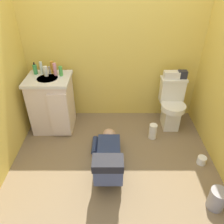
# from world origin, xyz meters

# --- Properties ---
(ground_plane) EXTENTS (3.04, 3.02, 0.04)m
(ground_plane) POSITION_xyz_m (0.00, 0.00, -0.02)
(ground_plane) COLOR #7F694A
(wall_back) EXTENTS (2.70, 0.08, 2.40)m
(wall_back) POSITION_xyz_m (0.00, 1.05, 1.20)
(wall_back) COLOR #E2C251
(wall_back) RESTS_ON ground_plane
(toilet) EXTENTS (0.36, 0.46, 0.75)m
(toilet) POSITION_xyz_m (0.87, 0.70, 0.37)
(toilet) COLOR silver
(toilet) RESTS_ON ground_plane
(vanity_cabinet) EXTENTS (0.60, 0.53, 0.82)m
(vanity_cabinet) POSITION_xyz_m (-0.88, 0.65, 0.42)
(vanity_cabinet) COLOR beige
(vanity_cabinet) RESTS_ON ground_plane
(faucet) EXTENTS (0.02, 0.02, 0.10)m
(faucet) POSITION_xyz_m (-0.88, 0.80, 0.87)
(faucet) COLOR silver
(faucet) RESTS_ON vanity_cabinet
(person_plumber) EXTENTS (0.39, 1.06, 0.52)m
(person_plumber) POSITION_xyz_m (-0.06, -0.19, 0.18)
(person_plumber) COLOR navy
(person_plumber) RESTS_ON ground_plane
(tissue_box) EXTENTS (0.22, 0.11, 0.10)m
(tissue_box) POSITION_xyz_m (0.82, 0.79, 0.80)
(tissue_box) COLOR silver
(tissue_box) RESTS_ON toilet
(toiletry_bag) EXTENTS (0.12, 0.09, 0.11)m
(toiletry_bag) POSITION_xyz_m (0.97, 0.79, 0.81)
(toiletry_bag) COLOR #26262D
(toiletry_bag) RESTS_ON toilet
(soap_dispenser) EXTENTS (0.06, 0.06, 0.17)m
(soap_dispenser) POSITION_xyz_m (-1.07, 0.78, 0.89)
(soap_dispenser) COLOR #3B974E
(soap_dispenser) RESTS_ON vanity_cabinet
(bottle_clear) EXTENTS (0.04, 0.04, 0.18)m
(bottle_clear) POSITION_xyz_m (-0.98, 0.78, 0.91)
(bottle_clear) COLOR silver
(bottle_clear) RESTS_ON vanity_cabinet
(bottle_white) EXTENTS (0.06, 0.06, 0.14)m
(bottle_white) POSITION_xyz_m (-0.91, 0.71, 0.89)
(bottle_white) COLOR white
(bottle_white) RESTS_ON vanity_cabinet
(bottle_amber) EXTENTS (0.04, 0.04, 0.17)m
(bottle_amber) POSITION_xyz_m (-0.84, 0.80, 0.91)
(bottle_amber) COLOR #C9882A
(bottle_amber) RESTS_ON vanity_cabinet
(bottle_pink) EXTENTS (0.05, 0.05, 0.17)m
(bottle_pink) POSITION_xyz_m (-0.79, 0.73, 0.91)
(bottle_pink) COLOR pink
(bottle_pink) RESTS_ON vanity_cabinet
(bottle_green) EXTENTS (0.05, 0.05, 0.13)m
(bottle_green) POSITION_xyz_m (-0.71, 0.72, 0.89)
(bottle_green) COLOR green
(bottle_green) RESTS_ON vanity_cabinet
(trash_can) EXTENTS (0.17, 0.17, 0.24)m
(trash_can) POSITION_xyz_m (1.05, -0.71, 0.12)
(trash_can) COLOR gray
(trash_can) RESTS_ON ground_plane
(paper_towel_roll) EXTENTS (0.11, 0.11, 0.23)m
(paper_towel_roll) POSITION_xyz_m (0.57, 0.38, 0.11)
(paper_towel_roll) COLOR white
(paper_towel_roll) RESTS_ON ground_plane
(toilet_paper_roll) EXTENTS (0.11, 0.11, 0.10)m
(toilet_paper_roll) POSITION_xyz_m (1.11, -0.11, 0.05)
(toilet_paper_roll) COLOR white
(toilet_paper_roll) RESTS_ON ground_plane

